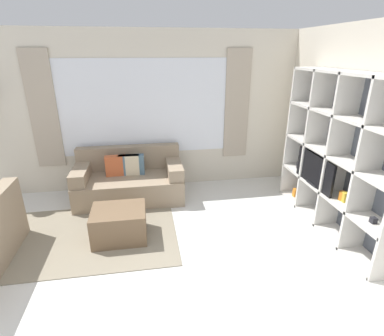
% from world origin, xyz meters
% --- Properties ---
extents(ground_plane, '(16.00, 16.00, 0.00)m').
position_xyz_m(ground_plane, '(0.00, 0.00, 0.00)').
color(ground_plane, silver).
extents(wall_back, '(6.50, 0.11, 2.70)m').
position_xyz_m(wall_back, '(0.00, 3.16, 1.36)').
color(wall_back, beige).
rests_on(wall_back, ground_plane).
extents(wall_right, '(0.07, 4.33, 2.70)m').
position_xyz_m(wall_right, '(2.69, 1.57, 1.35)').
color(wall_right, beige).
rests_on(wall_right, ground_plane).
extents(area_rug, '(2.70, 1.61, 0.01)m').
position_xyz_m(area_rug, '(-1.03, 1.57, 0.01)').
color(area_rug, gray).
rests_on(area_rug, ground_plane).
extents(shelving_unit, '(0.37, 2.26, 2.13)m').
position_xyz_m(shelving_unit, '(2.50, 1.32, 1.04)').
color(shelving_unit, '#515660').
rests_on(shelving_unit, ground_plane).
extents(couch_main, '(1.75, 0.90, 0.83)m').
position_xyz_m(couch_main, '(-0.33, 2.68, 0.31)').
color(couch_main, gray).
rests_on(couch_main, ground_plane).
extents(ottoman, '(0.70, 0.57, 0.43)m').
position_xyz_m(ottoman, '(-0.43, 1.47, 0.22)').
color(ottoman, brown).
rests_on(ottoman, ground_plane).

